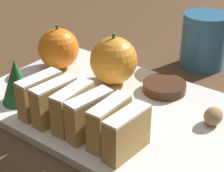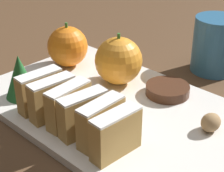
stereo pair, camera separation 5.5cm
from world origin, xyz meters
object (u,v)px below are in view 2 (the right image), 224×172
at_px(orange_far, 68,46).
at_px(chocolate_cookie, 167,90).
at_px(coffee_mug, 216,44).
at_px(orange_near, 119,61).
at_px(walnut, 211,122).

height_order(orange_far, chocolate_cookie, orange_far).
bearing_deg(chocolate_cookie, coffee_mug, 1.96).
relative_size(orange_near, chocolate_cookie, 1.25).
height_order(orange_near, chocolate_cookie, orange_near).
xyz_separation_m(walnut, coffee_mug, (0.19, 0.10, 0.03)).
height_order(orange_near, walnut, orange_near).
relative_size(walnut, chocolate_cookie, 0.44).
xyz_separation_m(orange_far, chocolate_cookie, (0.04, -0.19, -0.03)).
bearing_deg(coffee_mug, walnut, -151.12).
distance_m(orange_near, chocolate_cookie, 0.09).
distance_m(walnut, chocolate_cookie, 0.11).
height_order(orange_near, coffee_mug, coffee_mug).
distance_m(walnut, coffee_mug, 0.22).
distance_m(orange_far, walnut, 0.29).
bearing_deg(orange_far, orange_near, -83.09).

